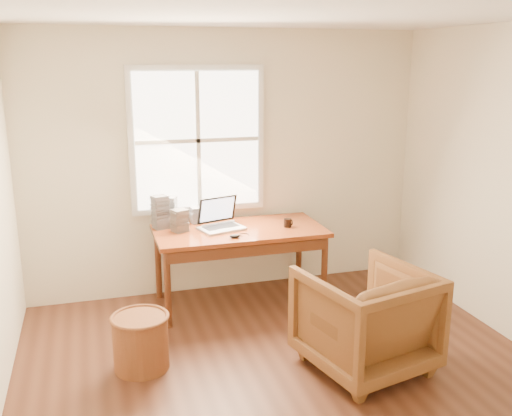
{
  "coord_description": "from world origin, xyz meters",
  "views": [
    {
      "loc": [
        -1.31,
        -3.21,
        2.3
      ],
      "look_at": [
        0.12,
        1.65,
        0.98
      ],
      "focal_mm": 40.0,
      "sensor_mm": 36.0,
      "label": 1
    }
  ],
  "objects": [
    {
      "name": "room_shell",
      "position": [
        -0.02,
        0.16,
        1.32
      ],
      "size": [
        4.04,
        4.54,
        2.64
      ],
      "color": "#532D1C",
      "rests_on": "ground"
    },
    {
      "name": "desk",
      "position": [
        0.0,
        1.8,
        0.73
      ],
      "size": [
        1.6,
        0.8,
        0.04
      ],
      "primitive_type": "cube",
      "color": "brown",
      "rests_on": "room_shell"
    },
    {
      "name": "armchair",
      "position": [
        0.6,
        0.35,
        0.4
      ],
      "size": [
        1.03,
        1.05,
        0.8
      ],
      "primitive_type": "imported",
      "rotation": [
        0.0,
        0.0,
        3.37
      ],
      "color": "brown",
      "rests_on": "room_shell"
    },
    {
      "name": "wicker_stool",
      "position": [
        -1.04,
        0.83,
        0.21
      ],
      "size": [
        0.55,
        0.55,
        0.42
      ],
      "primitive_type": "cylinder",
      "rotation": [
        0.0,
        0.0,
        -0.42
      ],
      "color": "brown",
      "rests_on": "room_shell"
    },
    {
      "name": "laptop",
      "position": [
        -0.17,
        1.82,
        0.89
      ],
      "size": [
        0.45,
        0.46,
        0.27
      ],
      "primitive_type": null,
      "rotation": [
        0.0,
        0.0,
        0.29
      ],
      "color": "#B9BCC1",
      "rests_on": "desk"
    },
    {
      "name": "mouse",
      "position": [
        -0.11,
        1.53,
        0.77
      ],
      "size": [
        0.1,
        0.06,
        0.03
      ],
      "primitive_type": "ellipsoid",
      "rotation": [
        0.0,
        0.0,
        -0.07
      ],
      "color": "black",
      "rests_on": "desk"
    },
    {
      "name": "coffee_mug",
      "position": [
        0.46,
        1.73,
        0.79
      ],
      "size": [
        0.09,
        0.09,
        0.08
      ],
      "primitive_type": "cylinder",
      "rotation": [
        0.0,
        0.0,
        0.19
      ],
      "color": "black",
      "rests_on": "desk"
    },
    {
      "name": "cd_stack_a",
      "position": [
        -0.61,
        2.13,
        0.89
      ],
      "size": [
        0.18,
        0.17,
        0.28
      ],
      "primitive_type": "cube",
      "rotation": [
        0.0,
        0.0,
        -0.4
      ],
      "color": "#B0B5BC",
      "rests_on": "desk"
    },
    {
      "name": "cd_stack_b",
      "position": [
        -0.55,
        1.88,
        0.85
      ],
      "size": [
        0.17,
        0.16,
        0.21
      ],
      "primitive_type": "cube",
      "rotation": [
        0.0,
        0.0,
        0.39
      ],
      "color": "#2A2A2F",
      "rests_on": "desk"
    },
    {
      "name": "cd_stack_c",
      "position": [
        -0.71,
        2.02,
        0.91
      ],
      "size": [
        0.17,
        0.16,
        0.32
      ],
      "primitive_type": "cube",
      "rotation": [
        0.0,
        0.0,
        0.3
      ],
      "color": "gray",
      "rests_on": "desk"
    },
    {
      "name": "cd_stack_d",
      "position": [
        -0.34,
        2.11,
        0.83
      ],
      "size": [
        0.14,
        0.13,
        0.16
      ],
      "primitive_type": "cube",
      "rotation": [
        0.0,
        0.0,
        0.1
      ],
      "color": "silver",
      "rests_on": "desk"
    }
  ]
}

